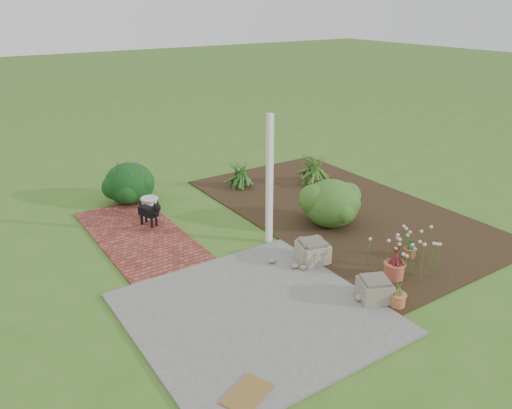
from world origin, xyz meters
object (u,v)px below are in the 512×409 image
cream_ceramic_urn (150,208)px  evergreen_shrub (331,202)px  stone_trough_near (374,290)px  black_dog (150,211)px

cream_ceramic_urn → evergreen_shrub: evergreen_shrub is taller
cream_ceramic_urn → stone_trough_near: bearing=-71.3°
stone_trough_near → evergreen_shrub: evergreen_shrub is taller
stone_trough_near → cream_ceramic_urn: (-1.65, 4.88, 0.06)m
black_dog → cream_ceramic_urn: black_dog is taller
stone_trough_near → cream_ceramic_urn: size_ratio=1.07×
stone_trough_near → evergreen_shrub: size_ratio=0.40×
black_dog → stone_trough_near: bearing=-89.5°
stone_trough_near → black_dog: black_dog is taller
stone_trough_near → black_dog: bearing=112.1°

